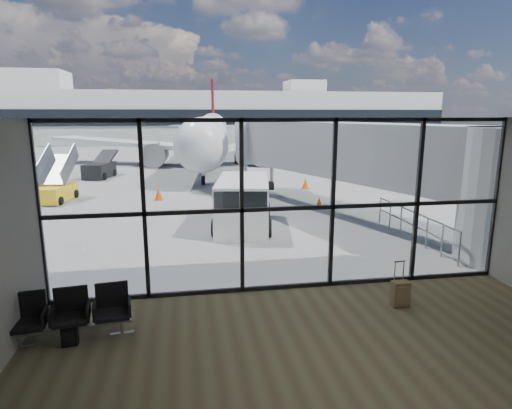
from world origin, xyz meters
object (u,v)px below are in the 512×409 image
object	(u,v)px
suitcase	(400,294)
airliner	(209,135)
belt_loader	(100,169)
backpack	(70,335)
mobile_stairs	(53,190)
seating_row	(71,311)
service_van	(243,203)

from	to	relation	value
suitcase	airliner	xyz separation A→B (m)	(-2.56, 31.89, 2.31)
belt_loader	backpack	bearing A→B (deg)	-70.14
suitcase	mobile_stairs	world-z (taller)	mobile_stairs
suitcase	airliner	distance (m)	32.08
mobile_stairs	seating_row	bearing A→B (deg)	-64.97
seating_row	mobile_stairs	world-z (taller)	mobile_stairs
seating_row	mobile_stairs	size ratio (longest dim) A/B	0.67
backpack	airliner	world-z (taller)	airliner
seating_row	suitcase	world-z (taller)	suitcase
backpack	mobile_stairs	size ratio (longest dim) A/B	0.13
airliner	belt_loader	xyz separation A→B (m)	(-8.53, -8.26, -2.02)
mobile_stairs	backpack	bearing A→B (deg)	-65.23
airliner	mobile_stairs	size ratio (longest dim) A/B	9.55
backpack	belt_loader	size ratio (longest dim) A/B	0.11
airliner	mobile_stairs	world-z (taller)	airliner
backpack	seating_row	bearing A→B (deg)	90.87
suitcase	mobile_stairs	size ratio (longest dim) A/B	0.32
service_van	backpack	bearing A→B (deg)	-108.88
seating_row	backpack	bearing A→B (deg)	-93.54
suitcase	belt_loader	distance (m)	26.11
seating_row	suitcase	bearing A→B (deg)	-5.67
airliner	suitcase	bearing A→B (deg)	-79.86
seating_row	belt_loader	size ratio (longest dim) A/B	0.56
backpack	suitcase	bearing A→B (deg)	1.27
backpack	mobile_stairs	distance (m)	16.27
backpack	service_van	distance (m)	9.74
suitcase	seating_row	bearing A→B (deg)	179.17
service_van	mobile_stairs	world-z (taller)	mobile_stairs
seating_row	airliner	xyz separation A→B (m)	(4.90, 32.10, 2.06)
seating_row	airliner	size ratio (longest dim) A/B	0.07
service_van	seating_row	bearing A→B (deg)	-109.97
belt_loader	service_van	bearing A→B (deg)	-50.67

